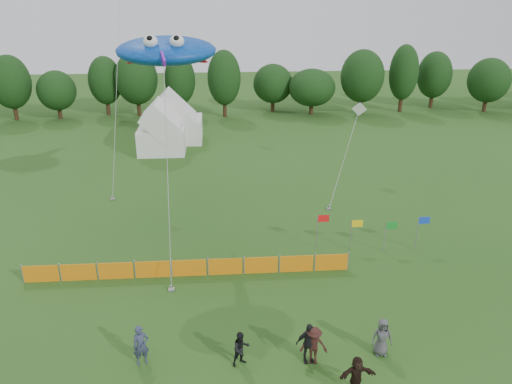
{
  "coord_description": "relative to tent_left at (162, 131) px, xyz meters",
  "views": [
    {
      "loc": [
        -1.8,
        -17.52,
        14.83
      ],
      "look_at": [
        0.0,
        6.0,
        5.2
      ],
      "focal_mm": 35.0,
      "sensor_mm": 36.0,
      "label": 1
    }
  ],
  "objects": [
    {
      "name": "spectator_d",
      "position": [
        9.05,
        -30.61,
        -1.07
      ],
      "size": [
        1.15,
        0.58,
        1.88
      ],
      "primitive_type": "imported",
      "rotation": [
        0.0,
        0.0,
        0.11
      ],
      "color": "black",
      "rests_on": "ground"
    },
    {
      "name": "spectator_a",
      "position": [
        2.0,
        -30.22,
        -1.08
      ],
      "size": [
        0.79,
        0.65,
        1.85
      ],
      "primitive_type": "imported",
      "rotation": [
        0.0,
        0.0,
        0.35
      ],
      "color": "#323753",
      "rests_on": "ground"
    },
    {
      "name": "barrier_fence",
      "position": [
        3.66,
        -23.33,
        -1.51
      ],
      "size": [
        17.9,
        0.06,
        1.0
      ],
      "color": "orange",
      "rests_on": "ground"
    },
    {
      "name": "small_kite_dark",
      "position": [
        -2.15,
        -8.77,
        5.77
      ],
      "size": [
        1.48,
        6.28,
        14.91
      ],
      "color": "black",
      "rests_on": "ground"
    },
    {
      "name": "tent_right",
      "position": [
        0.99,
        3.64,
        0.0
      ],
      "size": [
        5.66,
        4.53,
        3.99
      ],
      "color": "silver",
      "rests_on": "ground"
    },
    {
      "name": "small_kite_white",
      "position": [
        16.12,
        -9.53,
        2.02
      ],
      "size": [
        4.63,
        7.89,
        6.2
      ],
      "color": "silver",
      "rests_on": "ground"
    },
    {
      "name": "spectator_c",
      "position": [
        9.26,
        -30.74,
        -1.12
      ],
      "size": [
        1.23,
        0.82,
        1.78
      ],
      "primitive_type": "imported",
      "rotation": [
        0.0,
        0.0,
        -0.15
      ],
      "color": "#341915",
      "rests_on": "ground"
    },
    {
      "name": "treeline",
      "position": [
        8.94,
        14.94,
        2.17
      ],
      "size": [
        104.57,
        8.78,
        8.36
      ],
      "color": "#382314",
      "rests_on": "ground"
    },
    {
      "name": "flag_row",
      "position": [
        14.49,
        -21.05,
        -0.61
      ],
      "size": [
        6.73,
        0.84,
        2.18
      ],
      "color": "gray",
      "rests_on": "ground"
    },
    {
      "name": "spectator_b",
      "position": [
        6.21,
        -30.6,
        -1.21
      ],
      "size": [
        0.96,
        0.87,
        1.6
      ],
      "primitive_type": "imported",
      "rotation": [
        0.0,
        0.0,
        0.43
      ],
      "color": "black",
      "rests_on": "ground"
    },
    {
      "name": "tent_left",
      "position": [
        0.0,
        0.0,
        0.0
      ],
      "size": [
        4.52,
        4.52,
        3.99
      ],
      "color": "white",
      "rests_on": "ground"
    },
    {
      "name": "ground",
      "position": [
        7.34,
        -29.98,
        -2.01
      ],
      "size": [
        160.0,
        160.0,
        0.0
      ],
      "primitive_type": "plane",
      "color": "#234C16",
      "rests_on": "ground"
    },
    {
      "name": "spectator_e",
      "position": [
        12.3,
        -30.42,
        -1.12
      ],
      "size": [
        0.9,
        0.61,
        1.78
      ],
      "primitive_type": "imported",
      "rotation": [
        0.0,
        0.0,
        -0.05
      ],
      "color": "#46464B",
      "rests_on": "ground"
    },
    {
      "name": "stingray_kite",
      "position": [
        2.82,
        -18.59,
        9.65
      ],
      "size": [
        5.89,
        13.18,
        12.68
      ],
      "color": "blue",
      "rests_on": "ground"
    },
    {
      "name": "spectator_f",
      "position": [
        10.65,
        -32.44,
        -1.22
      ],
      "size": [
        1.52,
        0.62,
        1.59
      ],
      "primitive_type": "imported",
      "rotation": [
        0.0,
        0.0,
        0.11
      ],
      "color": "black",
      "rests_on": "ground"
    }
  ]
}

